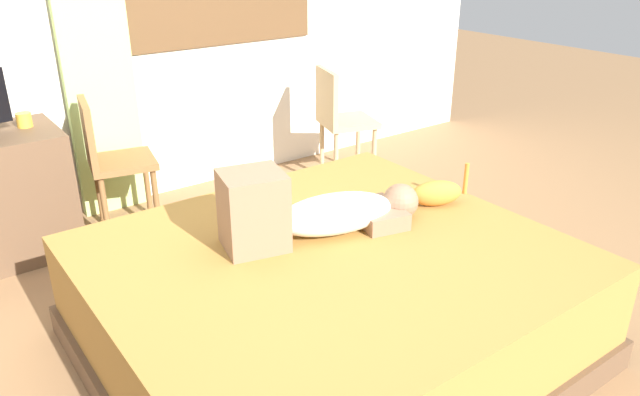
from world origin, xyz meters
TOP-DOWN VIEW (x-y plane):
  - ground_plane at (0.00, 0.00)m, footprint 16.00×16.00m
  - bed at (0.01, 0.17)m, footprint 1.97×1.78m
  - person_lying at (0.05, 0.33)m, footprint 0.94×0.44m
  - cat at (0.71, 0.23)m, footprint 0.34×0.21m
  - cup at (-0.75, 2.04)m, footprint 0.08×0.08m
  - chair_by_desk at (-0.34, 1.92)m, footprint 0.45×0.45m
  - chair_spare at (1.32, 1.76)m, footprint 0.47×0.47m
  - curtain_left at (-0.23, 2.28)m, footprint 0.44×0.06m

SIDE VIEW (x-z plane):
  - ground_plane at x=0.00m, z-range 0.00..0.00m
  - bed at x=0.01m, z-range 0.00..0.51m
  - chair_by_desk at x=-0.34m, z-range 0.08..0.94m
  - chair_spare at x=1.32m, z-range 0.08..0.94m
  - cat at x=0.71m, z-range 0.48..0.69m
  - person_lying at x=0.05m, z-range 0.46..0.80m
  - cup at x=-0.75m, z-range 0.74..0.82m
  - curtain_left at x=-0.23m, z-range 0.00..2.66m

